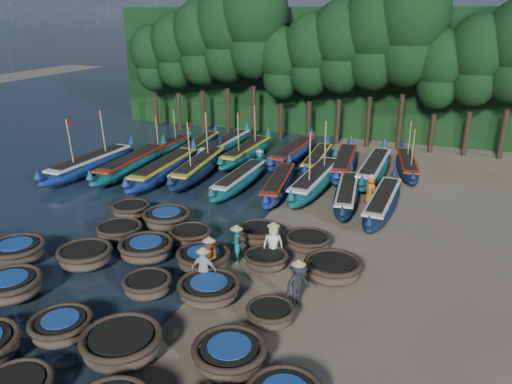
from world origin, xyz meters
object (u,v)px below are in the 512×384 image
(coracle_21, at_px, (167,218))
(long_boat_9, at_px, (167,148))
(long_boat_14, at_px, (317,159))
(long_boat_15, at_px, (344,163))
(long_boat_13, at_px, (293,153))
(fisherman_6, at_px, (370,189))
(long_boat_1, at_px, (132,164))
(fisherman_5, at_px, (259,162))
(long_boat_12, at_px, (247,152))
(coracle_12, at_px, (147,285))
(long_boat_11, at_px, (226,145))
(coracle_10, at_px, (16,251))
(coracle_17, at_px, (203,259))
(coracle_6, at_px, (61,327))
(coracle_24, at_px, (308,241))
(long_boat_5, at_px, (279,184))
(fisherman_3, at_px, (298,283))
(coracle_18, at_px, (266,260))
(coracle_7, at_px, (122,344))
(long_boat_10, at_px, (200,145))
(coracle_23, at_px, (259,233))
(long_boat_7, at_px, (347,194))
(coracle_15, at_px, (120,231))
(coracle_22, at_px, (190,235))
(long_boat_0, at_px, (91,164))
(long_boat_16, at_px, (374,168))
(fisherman_4, at_px, (204,267))
(coracle_5, at_px, (10,286))
(fisherman_0, at_px, (273,242))
(long_boat_4, at_px, (240,179))
(fisherman_2, at_px, (209,256))
(coracle_16, at_px, (146,249))
(long_boat_2, at_px, (164,169))
(long_boat_3, at_px, (199,167))
(coracle_14, at_px, (271,314))
(coracle_13, at_px, (209,289))
(coracle_8, at_px, (229,355))
(coracle_20, at_px, (131,210))
(fisherman_1, at_px, (237,242))
(long_boat_8, at_px, (382,202))

(coracle_21, distance_m, long_boat_9, 13.00)
(long_boat_14, distance_m, long_boat_15, 1.89)
(long_boat_13, distance_m, fisherman_6, 8.84)
(long_boat_1, height_order, fisherman_5, fisherman_5)
(long_boat_1, height_order, long_boat_12, long_boat_12)
(coracle_12, bearing_deg, long_boat_11, 106.02)
(coracle_10, xyz_separation_m, coracle_17, (7.44, 2.19, -0.01))
(long_boat_15, relative_size, fisherman_5, 4.79)
(coracle_6, xyz_separation_m, coracle_24, (5.52, 8.86, -0.06))
(long_boat_5, distance_m, fisherman_3, 11.53)
(long_boat_12, distance_m, fisherman_6, 10.65)
(coracle_18, distance_m, fisherman_3, 2.91)
(coracle_7, height_order, long_boat_10, long_boat_10)
(coracle_23, relative_size, long_boat_7, 0.27)
(coracle_15, distance_m, fisherman_3, 9.36)
(coracle_18, relative_size, fisherman_6, 1.02)
(coracle_22, height_order, long_boat_0, long_boat_0)
(coracle_12, xyz_separation_m, long_boat_16, (5.55, 16.73, 0.18))
(long_boat_15, height_order, fisherman_4, fisherman_4)
(fisherman_5, height_order, fisherman_6, fisherman_6)
(coracle_5, height_order, fisherman_0, fisherman_0)
(coracle_18, relative_size, long_boat_9, 0.25)
(long_boat_7, bearing_deg, coracle_5, -131.80)
(long_boat_0, xyz_separation_m, long_boat_9, (2.25, 5.53, -0.11))
(coracle_15, xyz_separation_m, coracle_17, (4.82, -1.17, 0.08))
(long_boat_0, relative_size, fisherman_3, 4.75)
(coracle_24, distance_m, long_boat_4, 8.57)
(long_boat_11, distance_m, fisherman_6, 13.12)
(coracle_22, xyz_separation_m, fisherman_6, (6.60, 7.77, 0.44))
(coracle_5, bearing_deg, coracle_24, 40.69)
(long_boat_7, relative_size, fisherman_4, 4.11)
(fisherman_4, bearing_deg, fisherman_3, 175.14)
(coracle_17, xyz_separation_m, fisherman_4, (0.68, -1.28, 0.40))
(coracle_21, bearing_deg, fisherman_4, -46.00)
(coracle_21, height_order, long_boat_15, long_boat_15)
(fisherman_2, bearing_deg, coracle_16, -115.50)
(coracle_22, bearing_deg, long_boat_5, 79.01)
(coracle_16, bearing_deg, long_boat_1, 127.04)
(coracle_10, relative_size, long_boat_2, 0.26)
(coracle_5, distance_m, long_boat_12, 19.34)
(long_boat_3, bearing_deg, coracle_12, -76.43)
(coracle_14, distance_m, long_boat_12, 19.16)
(coracle_13, distance_m, coracle_18, 3.14)
(coracle_8, bearing_deg, coracle_17, 123.95)
(coracle_22, distance_m, fisherman_5, 10.39)
(long_boat_9, relative_size, fisherman_6, 4.08)
(coracle_13, xyz_separation_m, coracle_24, (2.17, 5.21, -0.07))
(coracle_17, height_order, coracle_20, coracle_17)
(coracle_14, xyz_separation_m, long_boat_11, (-10.10, 18.65, 0.21))
(fisherman_1, bearing_deg, long_boat_8, 119.77)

